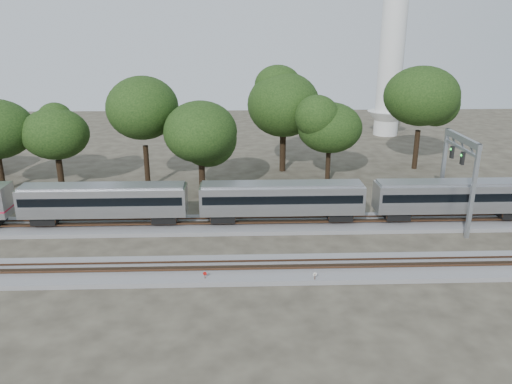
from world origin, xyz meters
TOP-DOWN VIEW (x-y plane):
  - ground at (0.00, 0.00)m, footprint 160.00×160.00m
  - track_far at (0.00, 6.00)m, footprint 160.00×5.00m
  - track_near at (0.00, -4.00)m, footprint 160.00×5.00m
  - train at (8.41, 6.00)m, footprint 85.90×2.96m
  - switch_stand_red at (1.17, -5.75)m, footprint 0.31×0.11m
  - switch_stand_white at (9.93, -6.24)m, footprint 0.32×0.06m
  - switch_lever at (7.97, -5.90)m, footprint 0.51×0.32m
  - signal_gantry at (26.04, 6.00)m, footprint 0.65×7.66m
  - tree_2 at (-18.28, 18.87)m, footprint 7.25×7.25m
  - tree_3 at (-7.60, 19.35)m, footprint 10.31×10.31m
  - tree_4 at (-0.42, 15.39)m, footprint 8.13×8.13m
  - tree_5 at (10.15, 26.54)m, footprint 9.55×9.55m
  - tree_6 at (15.68, 21.33)m, footprint 7.30×7.30m
  - tree_7 at (29.31, 27.06)m, footprint 10.53×10.53m

SIDE VIEW (x-z plane):
  - ground at x=0.00m, z-range 0.00..0.00m
  - switch_lever at x=7.97m, z-range 0.00..0.30m
  - track_far at x=0.00m, z-range -0.16..0.57m
  - track_near at x=0.00m, z-range -0.16..0.57m
  - switch_stand_red at x=1.17m, z-range 0.13..1.11m
  - switch_stand_white at x=9.93m, z-range 0.14..1.16m
  - train at x=8.41m, z-range 0.90..5.26m
  - signal_gantry at x=26.04m, z-range 2.13..11.45m
  - tree_2 at x=-18.28m, z-range 2.00..12.21m
  - tree_6 at x=15.68m, z-range 2.01..12.30m
  - tree_4 at x=-0.42m, z-range 2.25..13.71m
  - tree_5 at x=10.15m, z-range 2.65..16.11m
  - tree_3 at x=-7.60m, z-range 2.87..17.41m
  - tree_7 at x=29.31m, z-range 2.93..17.78m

